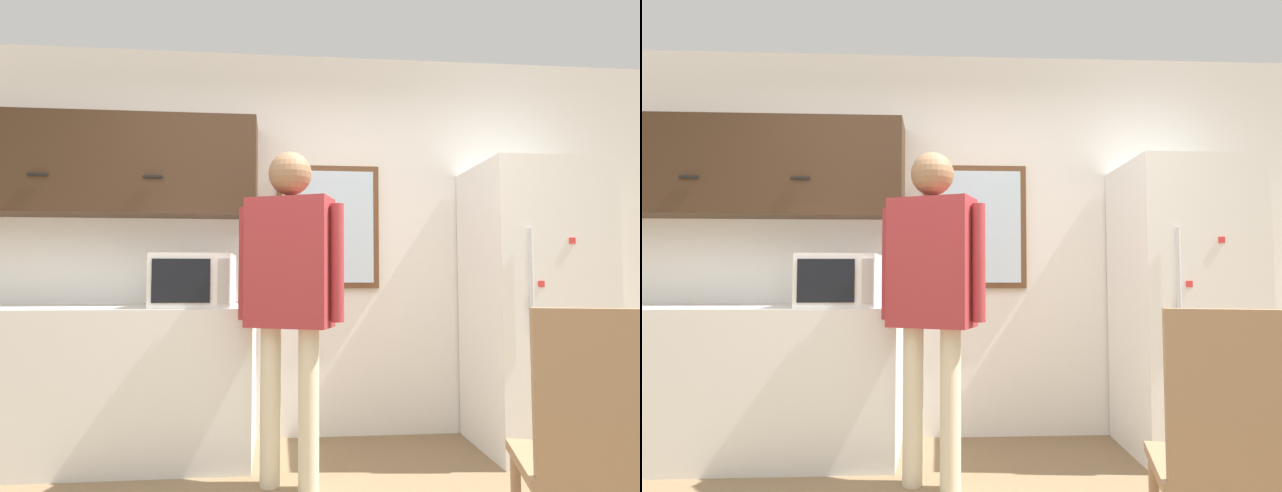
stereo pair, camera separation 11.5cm
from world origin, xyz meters
The scene contains 8 objects.
back_wall centered at (0.00, 1.91, 1.35)m, with size 6.00×0.06×2.70m.
counter centered at (-1.21, 1.56, 0.46)m, with size 1.98×0.64×0.92m.
upper_cabinets centered at (-1.21, 1.72, 1.83)m, with size 1.98×0.33×0.65m.
microwave centered at (-0.58, 1.47, 1.08)m, with size 0.46×0.42×0.32m.
person centered at (-0.02, 1.06, 1.10)m, with size 0.56×0.37×1.78m.
refrigerator centered at (1.59, 1.52, 0.92)m, with size 0.75×0.74×1.84m.
chair centered at (0.97, 0.02, 0.54)m, with size 0.52×0.52×1.00m.
window centered at (0.27, 1.87, 1.46)m, with size 0.72×0.05×0.87m.
Camera 1 is at (-0.10, -1.62, 1.10)m, focal length 28.00 mm.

